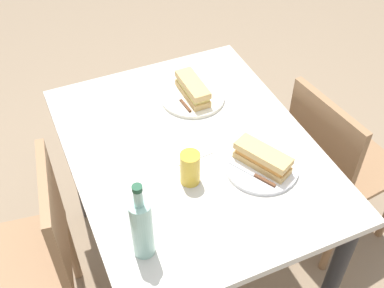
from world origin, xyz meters
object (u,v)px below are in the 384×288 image
beer_glass (190,168)px  plate_near (193,97)px  dining_table (192,171)px  knife_far (255,175)px  knife_near (181,100)px  plate_far (261,166)px  baguette_sandwich_far (263,158)px  chair_far (35,253)px  baguette_sandwich_near (193,89)px  chair_near (332,163)px  water_bottle (142,227)px

beer_glass → plate_near: bearing=-24.9°
dining_table → plate_near: (0.26, -0.12, 0.13)m
knife_far → beer_glass: 0.22m
knife_near → plate_far: knife_near is taller
baguette_sandwich_far → plate_far: bearing=0.0°
chair_far → knife_far: (-0.21, -0.75, 0.29)m
baguette_sandwich_near → knife_far: baguette_sandwich_near is taller
knife_far → chair_far: bearing=74.6°
chair_near → knife_near: (0.31, 0.56, 0.29)m
baguette_sandwich_near → plate_far: size_ratio=0.76×
chair_far → plate_far: bearing=-102.1°
baguette_sandwich_near → beer_glass: (-0.39, 0.18, 0.01)m
baguette_sandwich_near → knife_near: baguette_sandwich_near is taller
chair_far → knife_far: size_ratio=5.22×
plate_near → plate_far: same height
dining_table → baguette_sandwich_near: (0.26, -0.12, 0.17)m
baguette_sandwich_far → beer_glass: 0.25m
chair_near → water_bottle: water_bottle is taller
plate_far → baguette_sandwich_far: size_ratio=1.22×
chair_near → knife_far: chair_near is taller
chair_far → beer_glass: bearing=-102.9°
plate_near → dining_table: bearing=155.7°
dining_table → chair_near: bearing=-96.5°
baguette_sandwich_near → beer_glass: size_ratio=1.59×
baguette_sandwich_near → baguette_sandwich_far: size_ratio=0.93×
baguette_sandwich_far → plate_near: bearing=8.3°
chair_far → knife_near: chair_far is taller
plate_near → knife_near: knife_near is taller
dining_table → baguette_sandwich_near: baguette_sandwich_near is taller
knife_near → beer_glass: size_ratio=1.47×
dining_table → plate_far: 0.29m
baguette_sandwich_near → baguette_sandwich_far: bearing=-171.7°
chair_near → knife_far: 0.59m
dining_table → knife_near: bearing=-13.6°
baguette_sandwich_near → chair_far: bearing=110.0°
chair_far → plate_far: 0.86m
dining_table → chair_near: chair_near is taller
water_bottle → plate_far: bearing=-72.4°
baguette_sandwich_near → water_bottle: (-0.59, 0.42, 0.07)m
chair_far → plate_far: (-0.17, -0.80, 0.28)m
chair_near → beer_glass: beer_glass is taller
plate_near → knife_far: bearing=-177.8°
knife_far → water_bottle: size_ratio=0.56×
plate_far → plate_near: bearing=8.3°
baguette_sandwich_far → knife_near: bearing=15.8°
knife_near → water_bottle: 0.69m
knife_near → beer_glass: (-0.38, 0.13, 0.04)m
dining_table → chair_near: size_ratio=1.27×
chair_far → chair_near: bearing=-92.7°
chair_far → beer_glass: 0.66m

